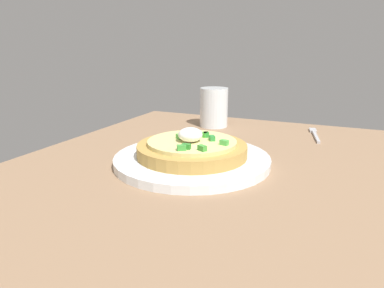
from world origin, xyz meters
TOP-DOWN VIEW (x-y plane):
  - dining_table at (0.00, 0.00)cm, footprint 91.65×72.15cm
  - plate at (-7.35, -7.03)cm, footprint 25.37×25.37cm
  - pizza at (-7.31, -7.01)cm, footprint 17.85×17.85cm
  - cup_near at (-34.29, -13.27)cm, footprint 6.56×6.56cm
  - fork at (-35.08, 9.63)cm, footprint 11.89×3.37cm

SIDE VIEW (x-z plane):
  - dining_table at x=0.00cm, z-range 0.00..3.01cm
  - fork at x=-35.08cm, z-range 3.01..3.51cm
  - plate at x=-7.35cm, z-range 3.01..4.35cm
  - pizza at x=-7.31cm, z-range 3.25..8.12cm
  - cup_near at x=-34.29cm, z-range 2.83..11.92cm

